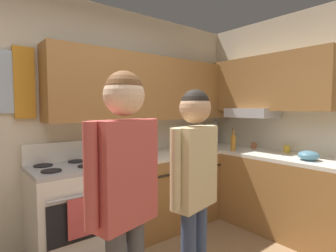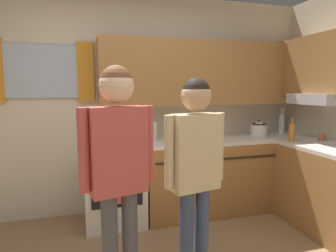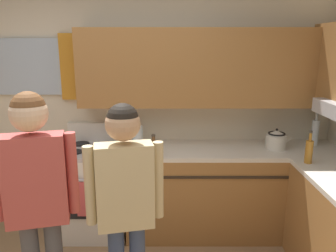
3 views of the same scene
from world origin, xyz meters
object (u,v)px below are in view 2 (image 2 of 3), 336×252
bottle_oil_amber (292,132)px  cup_terracotta (322,137)px  bottle_squat_brown (173,137)px  stovetop_kettle (259,129)px  adult_left (118,159)px  bottle_tall_clear (282,123)px  adult_in_plaid (195,160)px  stove_oven (114,181)px  water_pitcher (152,132)px

bottle_oil_amber → cup_terracotta: bearing=-8.8°
bottle_oil_amber → bottle_squat_brown: 1.37m
stovetop_kettle → adult_left: size_ratio=0.17×
bottle_tall_clear → adult_in_plaid: bearing=-142.5°
adult_in_plaid → adult_left: bearing=-178.3°
bottle_squat_brown → adult_left: 1.23m
adult_in_plaid → stove_oven: bearing=110.7°
stovetop_kettle → adult_in_plaid: size_ratio=0.17×
bottle_squat_brown → adult_left: size_ratio=0.12×
stove_oven → bottle_squat_brown: bottle_squat_brown is taller
bottle_squat_brown → adult_left: (-0.68, -1.02, 0.06)m
stove_oven → adult_in_plaid: adult_in_plaid is taller
cup_terracotta → stovetop_kettle: 0.70m
bottle_oil_amber → water_pitcher: 1.59m
bottle_tall_clear → stovetop_kettle: bearing=-163.4°
stove_oven → cup_terracotta: stove_oven is taller
bottle_squat_brown → stovetop_kettle: size_ratio=0.75×
bottle_oil_amber → bottle_tall_clear: size_ratio=0.78×
bottle_squat_brown → stovetop_kettle: bearing=10.4°
bottle_tall_clear → bottle_oil_amber: bearing=-117.4°
bottle_oil_amber → water_pitcher: bearing=164.1°
bottle_squat_brown → water_pitcher: bearing=125.5°
cup_terracotta → water_pitcher: size_ratio=0.49×
bottle_oil_amber → adult_in_plaid: size_ratio=0.18×
cup_terracotta → stove_oven: bearing=168.2°
stovetop_kettle → water_pitcher: (-1.38, 0.03, 0.02)m
bottle_oil_amber → cup_terracotta: size_ratio=2.63×
stovetop_kettle → bottle_tall_clear: bearing=16.6°
stovetop_kettle → adult_in_plaid: bearing=-137.4°
adult_in_plaid → bottle_tall_clear: bearing=37.5°
stovetop_kettle → water_pitcher: bearing=178.9°
cup_terracotta → adult_in_plaid: size_ratio=0.07×
bottle_squat_brown → adult_left: bearing=-123.7°
cup_terracotta → adult_in_plaid: 2.01m
stove_oven → stovetop_kettle: stovetop_kettle is taller
bottle_oil_amber → adult_left: (-2.03, -0.83, 0.03)m
stovetop_kettle → water_pitcher: size_ratio=1.24×
water_pitcher → stove_oven: bearing=-179.0°
bottle_tall_clear → cup_terracotta: (0.09, -0.59, -0.10)m
bottle_tall_clear → cup_terracotta: bottle_tall_clear is taller
stove_oven → adult_left: adult_left is taller
bottle_oil_amber → bottle_squat_brown: size_ratio=1.40×
bottle_squat_brown → adult_in_plaid: 1.02m
stove_oven → stovetop_kettle: (1.81, -0.02, 0.53)m
stovetop_kettle → adult_left: adult_left is taller
stove_oven → water_pitcher: water_pitcher is taller
stove_oven → adult_left: (-0.07, -1.26, 0.57)m
stove_oven → stovetop_kettle: bearing=-0.6°
stove_oven → stovetop_kettle: 1.88m
stovetop_kettle → adult_left: bearing=-146.6°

